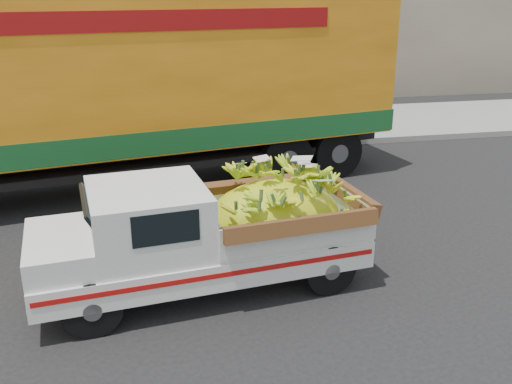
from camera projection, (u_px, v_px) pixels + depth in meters
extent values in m
plane|color=black|center=(60.00, 295.00, 7.62)|extent=(100.00, 100.00, 0.00)
cube|color=gray|center=(91.00, 155.00, 13.71)|extent=(60.00, 0.25, 0.15)
cube|color=gray|center=(96.00, 134.00, 15.64)|extent=(60.00, 4.00, 0.14)
cube|color=gray|center=(446.00, 10.00, 23.69)|extent=(14.00, 6.00, 6.00)
cylinder|color=black|center=(92.00, 308.00, 6.66)|extent=(0.72, 0.29, 0.70)
cylinder|color=black|center=(85.00, 259.00, 7.86)|extent=(0.72, 0.29, 0.70)
cylinder|color=black|center=(329.00, 269.00, 7.59)|extent=(0.72, 0.29, 0.70)
cylinder|color=black|center=(291.00, 230.00, 8.79)|extent=(0.72, 0.29, 0.70)
cube|color=silver|center=(201.00, 253.00, 7.66)|extent=(4.52, 2.11, 0.36)
cube|color=#A50F0C|center=(217.00, 276.00, 6.93)|extent=(4.24, 0.54, 0.06)
cube|color=silver|center=(33.00, 285.00, 7.04)|extent=(0.28, 1.54, 0.13)
cube|color=silver|center=(59.00, 249.00, 7.00)|extent=(0.97, 1.57, 0.33)
cube|color=silver|center=(148.00, 219.00, 7.25)|extent=(1.61, 1.68, 0.83)
cube|color=black|center=(166.00, 229.00, 6.55)|extent=(0.79, 0.11, 0.39)
cube|color=silver|center=(279.00, 215.00, 7.85)|extent=(2.31, 1.83, 0.47)
ellipsoid|color=yellow|center=(273.00, 222.00, 7.86)|extent=(2.07, 1.49, 1.19)
cylinder|color=black|center=(336.00, 152.00, 12.22)|extent=(1.14, 0.52, 1.10)
cylinder|color=black|center=(295.00, 132.00, 13.96)|extent=(1.14, 0.52, 1.10)
cylinder|color=black|center=(286.00, 158.00, 11.79)|extent=(1.14, 0.52, 1.10)
cylinder|color=black|center=(249.00, 136.00, 13.52)|extent=(1.14, 0.52, 1.10)
cube|color=black|center=(105.00, 153.00, 11.31)|extent=(11.97, 3.26, 0.36)
cube|color=orange|center=(98.00, 72.00, 10.77)|extent=(12.02, 4.68, 2.84)
cube|color=#164E22|center=(103.00, 132.00, 11.16)|extent=(12.08, 4.71, 0.45)
cube|color=maroon|center=(103.00, 22.00, 9.34)|extent=(8.25, 1.61, 0.35)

